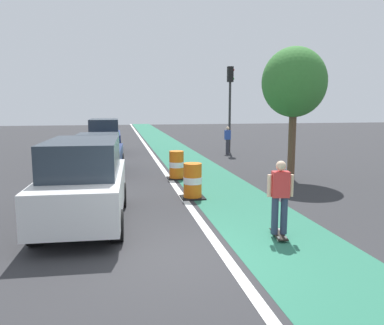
{
  "coord_description": "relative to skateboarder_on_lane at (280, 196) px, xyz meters",
  "views": [
    {
      "loc": [
        -1.06,
        -7.05,
        2.87
      ],
      "look_at": [
        1.18,
        4.62,
        1.1
      ],
      "focal_mm": 36.43,
      "sensor_mm": 36.0,
      "label": 1
    }
  ],
  "objects": [
    {
      "name": "bike_lane_strip",
      "position": [
        0.06,
        11.38,
        -0.91
      ],
      "size": [
        2.5,
        80.0,
        0.01
      ],
      "primitive_type": "cube",
      "color": "#286B51",
      "rests_on": "ground"
    },
    {
      "name": "skateboarder_on_lane",
      "position": [
        0.0,
        0.0,
        0.0
      ],
      "size": [
        0.56,
        0.82,
        1.69
      ],
      "color": "black",
      "rests_on": "ground"
    },
    {
      "name": "parked_suv_nearest",
      "position": [
        -4.23,
        1.88,
        0.12
      ],
      "size": [
        2.07,
        4.68,
        2.04
      ],
      "color": "silver",
      "rests_on": "ground"
    },
    {
      "name": "lane_divider_stripe",
      "position": [
        -1.44,
        11.38,
        -0.91
      ],
      "size": [
        0.2,
        80.0,
        0.01
      ],
      "primitive_type": "cube",
      "color": "silver",
      "rests_on": "ground"
    },
    {
      "name": "ground_plane",
      "position": [
        -2.34,
        -0.62,
        -0.91
      ],
      "size": [
        100.0,
        100.0,
        0.0
      ],
      "primitive_type": "plane",
      "color": "#2D2D30"
    },
    {
      "name": "traffic_barrel_mid",
      "position": [
        -1.17,
        7.13,
        -0.38
      ],
      "size": [
        0.73,
        0.73,
        1.09
      ],
      "color": "orange",
      "rests_on": "ground"
    },
    {
      "name": "traffic_light_corner",
      "position": [
        3.26,
        15.0,
        2.59
      ],
      "size": [
        0.41,
        0.32,
        5.1
      ],
      "color": "#2D2D2D",
      "rests_on": "ground"
    },
    {
      "name": "parked_suv_third",
      "position": [
        -4.16,
        15.81,
        0.12
      ],
      "size": [
        1.94,
        4.61,
        2.04
      ],
      "color": "navy",
      "rests_on": "ground"
    },
    {
      "name": "parked_sedan_second",
      "position": [
        -4.17,
        8.94,
        -0.08
      ],
      "size": [
        2.07,
        4.18,
        1.7
      ],
      "color": "navy",
      "rests_on": "ground"
    },
    {
      "name": "pedestrian_crossing",
      "position": [
        2.89,
        14.15,
        -0.05
      ],
      "size": [
        0.34,
        0.2,
        1.61
      ],
      "color": "#33333D",
      "rests_on": "ground"
    },
    {
      "name": "traffic_barrel_front",
      "position": [
        -1.16,
        3.89,
        -0.38
      ],
      "size": [
        0.73,
        0.73,
        1.09
      ],
      "color": "orange",
      "rests_on": "ground"
    },
    {
      "name": "street_tree_sidewalk",
      "position": [
        3.12,
        6.12,
        2.76
      ],
      "size": [
        2.4,
        2.4,
        5.0
      ],
      "color": "brown",
      "rests_on": "ground"
    }
  ]
}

